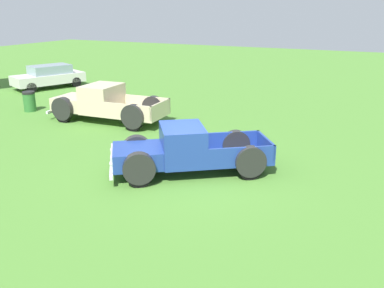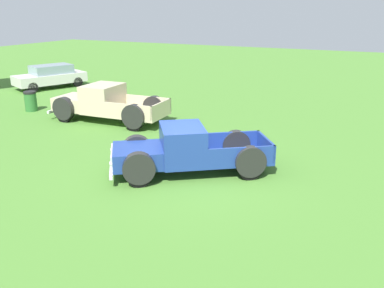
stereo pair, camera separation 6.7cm
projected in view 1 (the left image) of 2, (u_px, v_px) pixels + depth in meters
ground_plane at (190, 173)px, 12.42m from camera, size 80.00×80.00×0.00m
pickup_truck_foreground at (181, 151)px, 12.22m from camera, size 4.11×4.85×1.45m
pickup_truck_behind_left at (101, 104)px, 17.92m from camera, size 2.28×5.29×1.59m
sedan_distant_a at (49, 76)px, 25.20m from camera, size 4.50×3.16×1.39m
trash_can at (29, 101)px, 19.63m from camera, size 0.59×0.59×0.95m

